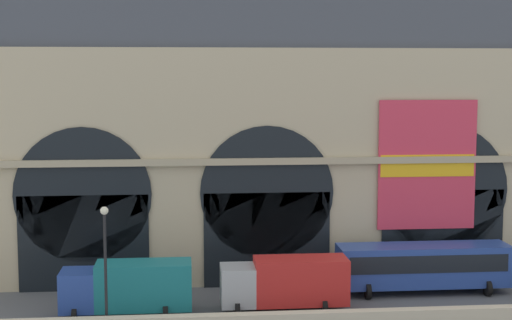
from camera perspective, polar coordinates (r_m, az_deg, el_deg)
name	(u,v)px	position (r m, az deg, el deg)	size (l,w,h in m)	color
ground_plane	(276,308)	(47.29, 1.47, -10.81)	(200.00, 200.00, 0.00)	#54565B
station_building	(264,137)	(52.92, 0.57, 1.72)	(49.75, 5.58, 19.92)	#BCAD8C
box_truck_midwest	(128,287)	(46.05, -9.35, -9.16)	(7.50, 2.91, 3.12)	#28479E
box_truck_center	(286,282)	(46.48, 2.20, -8.93)	(7.50, 2.91, 3.12)	#ADB2B7
bus_mideast	(423,265)	(51.14, 12.18, -7.56)	(11.00, 3.25, 3.10)	#28479E
street_lamp_quayside	(105,252)	(42.70, -11.01, -6.67)	(0.44, 0.44, 6.90)	black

